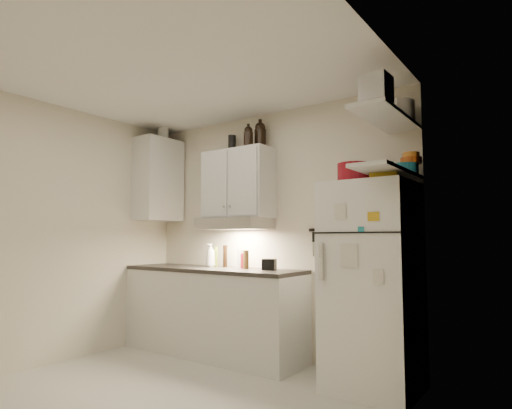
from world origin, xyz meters
The scene contains 36 objects.
floor centered at (0.00, 0.00, -0.01)m, with size 3.20×3.00×0.02m, color beige.
ceiling centered at (0.00, 0.00, 2.61)m, with size 3.20×3.00×0.02m, color white.
back_wall centered at (0.00, 1.51, 1.30)m, with size 3.20×0.02×2.60m, color beige.
left_wall centered at (-1.61, 0.00, 1.30)m, with size 0.02×3.00×2.60m, color beige.
right_wall centered at (1.61, 0.00, 1.30)m, with size 0.02×3.00×2.60m, color beige.
base_cabinet centered at (-0.55, 1.20, 0.44)m, with size 2.10×0.60×0.88m, color silver.
countertop centered at (-0.55, 1.20, 0.90)m, with size 2.10×0.62×0.04m, color #2D2A27.
upper_cabinet centered at (-0.30, 1.33, 1.83)m, with size 0.80×0.33×0.75m, color silver.
side_cabinet centered at (-1.44, 1.20, 1.95)m, with size 0.33×0.55×1.00m, color silver.
range_hood centered at (-0.30, 1.27, 1.39)m, with size 0.76×0.46×0.12m, color silver.
fridge centered at (1.25, 1.16, 0.85)m, with size 0.70×0.68×1.70m, color white.
shelf_hi centered at (1.45, 1.02, 2.20)m, with size 0.30×0.95×0.03m, color silver.
shelf_lo centered at (1.45, 1.02, 1.76)m, with size 0.30×0.95×0.03m, color silver.
knife_strip centered at (0.70, 1.49, 1.32)m, with size 0.42×0.02×0.03m, color black.
dutch_oven centered at (1.16, 1.03, 1.78)m, with size 0.27×0.27×0.16m, color maroon.
book_stack centered at (1.42, 1.03, 1.74)m, with size 0.21×0.26×0.09m, color gold.
spice_jar centered at (1.27, 1.12, 1.75)m, with size 0.06×0.06×0.11m, color silver.
stock_pot centered at (1.47, 1.30, 2.31)m, with size 0.26×0.26×0.19m, color silver.
tin_a centered at (1.44, 0.90, 2.30)m, with size 0.17×0.15×0.17m, color #AAAAAD.
tin_b centered at (1.51, 0.64, 2.31)m, with size 0.20×0.20×0.20m, color #AAAAAD.
bowl_teal centered at (1.50, 1.33, 1.82)m, with size 0.22×0.22×0.09m, color teal.
bowl_orange centered at (1.54, 1.35, 1.89)m, with size 0.18×0.18×0.05m, color #D15213.
bowl_yellow centered at (1.54, 1.35, 1.94)m, with size 0.14×0.14×0.04m, color orange.
plates centered at (1.38, 1.00, 1.81)m, with size 0.24×0.24×0.06m, color teal.
growler_a centered at (-0.12, 1.28, 2.32)m, with size 0.10×0.10×0.24m, color black, non-canonical shape.
growler_b centered at (-0.05, 1.40, 2.35)m, with size 0.13×0.13×0.30m, color black, non-canonical shape.
thermos_a centered at (-0.43, 1.40, 2.30)m, with size 0.07×0.07×0.20m, color black.
thermos_b centered at (-0.45, 1.39, 2.30)m, with size 0.07×0.07×0.20m, color black.
side_jar centered at (-1.42, 1.25, 2.54)m, with size 0.14×0.14×0.18m, color silver.
soap_bottle centered at (-0.63, 1.26, 1.06)m, with size 0.11×0.11×0.29m, color silver.
pepper_mill centered at (-0.14, 1.26, 1.02)m, with size 0.06×0.06×0.19m, color #573B1A.
oil_bottle centered at (-0.60, 1.32, 1.03)m, with size 0.04×0.04×0.22m, color #5B721C.
vinegar_bottle centered at (-0.48, 1.33, 1.04)m, with size 0.05×0.05×0.24m, color black.
clear_bottle centered at (-0.29, 1.36, 1.02)m, with size 0.06×0.06×0.19m, color silver.
red_jar centered at (-0.20, 1.31, 1.00)m, with size 0.08×0.08×0.16m, color maroon.
caddy centered at (0.16, 1.25, 0.98)m, with size 0.13×0.09×0.11m, color black.
Camera 1 is at (2.55, -2.32, 1.23)m, focal length 30.00 mm.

